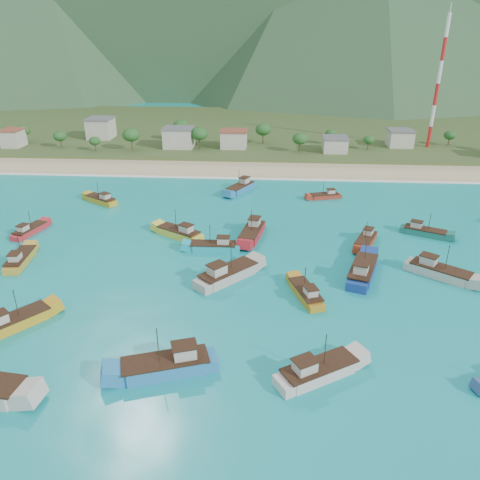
# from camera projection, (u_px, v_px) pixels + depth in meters

# --- Properties ---
(ground) EXTENTS (600.00, 600.00, 0.00)m
(ground) POSITION_uv_depth(u_px,v_px,m) (251.00, 302.00, 77.38)
(ground) COLOR #0B807B
(ground) RESTS_ON ground
(beach) EXTENTS (400.00, 18.00, 1.20)m
(beach) POSITION_uv_depth(u_px,v_px,m) (262.00, 170.00, 149.09)
(beach) COLOR beige
(beach) RESTS_ON ground
(land) EXTENTS (400.00, 110.00, 2.40)m
(land) POSITION_uv_depth(u_px,v_px,m) (266.00, 131.00, 204.46)
(land) COLOR #385123
(land) RESTS_ON ground
(surf_line) EXTENTS (400.00, 2.50, 0.08)m
(surf_line) POSITION_uv_depth(u_px,v_px,m) (262.00, 179.00, 140.47)
(surf_line) COLOR white
(surf_line) RESTS_ON ground
(village) EXTENTS (214.47, 30.10, 7.32)m
(village) POSITION_uv_depth(u_px,v_px,m) (267.00, 139.00, 169.34)
(village) COLOR beige
(village) RESTS_ON ground
(vegetation) EXTENTS (274.71, 25.67, 8.25)m
(vegetation) POSITION_uv_depth(u_px,v_px,m) (242.00, 137.00, 169.50)
(vegetation) COLOR #235623
(vegetation) RESTS_ON ground
(radio_tower) EXTENTS (1.20, 1.20, 44.21)m
(radio_tower) POSITION_uv_depth(u_px,v_px,m) (438.00, 83.00, 161.89)
(radio_tower) COLOR red
(radio_tower) RESTS_ON ground
(boat_0) EXTENTS (6.37, 9.85, 5.63)m
(boat_0) POSITION_uv_depth(u_px,v_px,m) (366.00, 241.00, 97.95)
(boat_0) COLOR maroon
(boat_0) RESTS_ON ground
(boat_2) EXTENTS (11.45, 11.85, 7.52)m
(boat_2) POSITION_uv_depth(u_px,v_px,m) (227.00, 275.00, 83.81)
(boat_2) COLOR #ADA59C
(boat_2) RESTS_ON ground
(boat_3) EXTENTS (13.29, 7.60, 7.53)m
(boat_3) POSITION_uv_depth(u_px,v_px,m) (168.00, 366.00, 61.27)
(boat_3) COLOR #2579B7
(boat_3) RESTS_ON ground
(boat_4) EXTENTS (4.12, 10.38, 5.97)m
(boat_4) POSITION_uv_depth(u_px,v_px,m) (20.00, 260.00, 89.87)
(boat_4) COLOR gold
(boat_4) RESTS_ON ground
(boat_5) EXTENTS (5.92, 10.04, 5.70)m
(boat_5) POSITION_uv_depth(u_px,v_px,m) (306.00, 294.00, 78.47)
(boat_5) COLOR #AF7C1E
(boat_5) RESTS_ON ground
(boat_7) EXTENTS (5.66, 12.29, 7.00)m
(boat_7) POSITION_uv_depth(u_px,v_px,m) (252.00, 233.00, 101.08)
(boat_7) COLOR #AE1E27
(boat_7) RESTS_ON ground
(boat_11) EXTENTS (4.92, 9.52, 5.40)m
(boat_11) POSITION_uv_depth(u_px,v_px,m) (30.00, 231.00, 102.78)
(boat_11) COLOR red
(boat_11) RESTS_ON ground
(boat_15) EXTENTS (10.01, 6.74, 5.74)m
(boat_15) POSITION_uv_depth(u_px,v_px,m) (424.00, 232.00, 102.04)
(boat_15) COLOR #1C6C5D
(boat_15) RESTS_ON ground
(boat_18) EXTENTS (9.64, 10.70, 6.59)m
(boat_18) POSITION_uv_depth(u_px,v_px,m) (14.00, 323.00, 70.53)
(boat_18) COLOR gold
(boat_18) RESTS_ON ground
(boat_20) EXTENTS (11.17, 8.48, 6.54)m
(boat_20) POSITION_uv_depth(u_px,v_px,m) (179.00, 234.00, 101.06)
(boat_20) COLOR yellow
(boat_20) RESTS_ON ground
(boat_21) EXTENTS (9.78, 7.71, 5.78)m
(boat_21) POSITION_uv_depth(u_px,v_px,m) (101.00, 200.00, 120.85)
(boat_21) COLOR gold
(boat_21) RESTS_ON ground
(boat_22) EXTENTS (7.68, 13.23, 7.51)m
(boat_22) POSITION_uv_depth(u_px,v_px,m) (362.00, 272.00, 84.96)
(boat_22) COLOR navy
(boat_22) RESTS_ON ground
(boat_25) EXTENTS (8.26, 11.65, 6.73)m
(boat_25) POSITION_uv_depth(u_px,v_px,m) (241.00, 188.00, 129.31)
(boat_25) COLOR teal
(boat_25) RESTS_ON ground
(boat_26) EXTENTS (8.68, 4.57, 4.92)m
(boat_26) POSITION_uv_depth(u_px,v_px,m) (325.00, 196.00, 124.08)
(boat_26) COLOR maroon
(boat_26) RESTS_ON ground
(boat_28) EXTENTS (10.25, 3.20, 6.02)m
(boat_28) POSITION_uv_depth(u_px,v_px,m) (214.00, 247.00, 94.98)
(boat_28) COLOR #14A8BA
(boat_28) RESTS_ON ground
(boat_29) EXTENTS (11.56, 9.70, 6.94)m
(boat_29) POSITION_uv_depth(u_px,v_px,m) (439.00, 272.00, 84.98)
(boat_29) COLOR beige
(boat_29) RESTS_ON ground
(boat_31) EXTENTS (11.67, 8.99, 6.85)m
(boat_31) POSITION_uv_depth(u_px,v_px,m) (318.00, 372.00, 60.42)
(boat_31) COLOR beige
(boat_31) RESTS_ON ground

